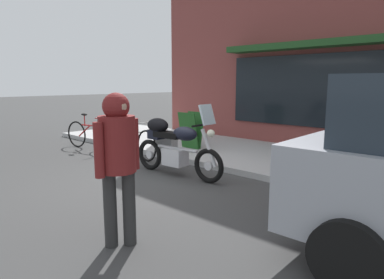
{
  "coord_description": "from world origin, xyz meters",
  "views": [
    {
      "loc": [
        4.6,
        -3.92,
        1.76
      ],
      "look_at": [
        0.35,
        0.7,
        0.7
      ],
      "focal_mm": 31.71,
      "sensor_mm": 36.0,
      "label": 1
    }
  ],
  "objects_px": {
    "touring_motorcycle": "(173,144)",
    "pedestrian_walking": "(118,152)",
    "sandwich_board_sign": "(191,130)",
    "second_bicycle_by_cafe": "(90,135)",
    "parked_bicycle": "(134,142)"
  },
  "relations": [
    {
      "from": "parked_bicycle",
      "to": "pedestrian_walking",
      "type": "distance_m",
      "value": 4.45
    },
    {
      "from": "touring_motorcycle",
      "to": "sandwich_board_sign",
      "type": "height_order",
      "value": "touring_motorcycle"
    },
    {
      "from": "touring_motorcycle",
      "to": "second_bicycle_by_cafe",
      "type": "distance_m",
      "value": 3.42
    },
    {
      "from": "touring_motorcycle",
      "to": "parked_bicycle",
      "type": "relative_size",
      "value": 1.23
    },
    {
      "from": "pedestrian_walking",
      "to": "second_bicycle_by_cafe",
      "type": "relative_size",
      "value": 0.93
    },
    {
      "from": "pedestrian_walking",
      "to": "sandwich_board_sign",
      "type": "distance_m",
      "value": 5.02
    },
    {
      "from": "sandwich_board_sign",
      "to": "second_bicycle_by_cafe",
      "type": "relative_size",
      "value": 0.5
    },
    {
      "from": "parked_bicycle",
      "to": "second_bicycle_by_cafe",
      "type": "height_order",
      "value": "second_bicycle_by_cafe"
    },
    {
      "from": "touring_motorcycle",
      "to": "pedestrian_walking",
      "type": "bearing_deg",
      "value": -55.49
    },
    {
      "from": "pedestrian_walking",
      "to": "sandwich_board_sign",
      "type": "relative_size",
      "value": 1.84
    },
    {
      "from": "touring_motorcycle",
      "to": "pedestrian_walking",
      "type": "height_order",
      "value": "pedestrian_walking"
    },
    {
      "from": "second_bicycle_by_cafe",
      "to": "touring_motorcycle",
      "type": "bearing_deg",
      "value": -4.18
    },
    {
      "from": "pedestrian_walking",
      "to": "sandwich_board_sign",
      "type": "xyz_separation_m",
      "value": [
        -2.79,
        4.15,
        -0.47
      ]
    },
    {
      "from": "second_bicycle_by_cafe",
      "to": "pedestrian_walking",
      "type": "bearing_deg",
      "value": -27.72
    },
    {
      "from": "parked_bicycle",
      "to": "pedestrian_walking",
      "type": "relative_size",
      "value": 1.04
    }
  ]
}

